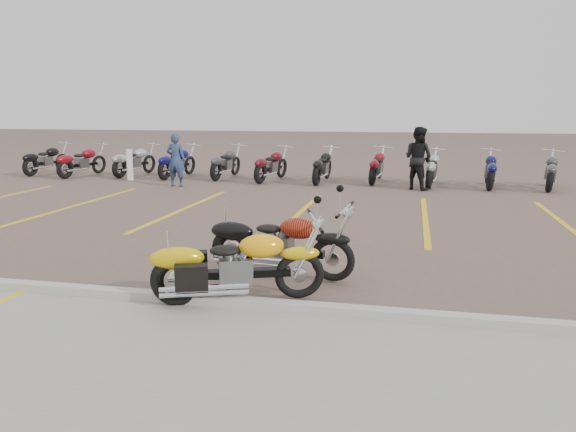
% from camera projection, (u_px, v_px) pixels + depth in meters
% --- Properties ---
extents(ground, '(100.00, 100.00, 0.00)m').
position_uv_depth(ground, '(247.00, 261.00, 8.50)').
color(ground, brown).
rests_on(ground, ground).
extents(concrete_apron, '(60.00, 5.00, 0.01)m').
position_uv_depth(concrete_apron, '(74.00, 416.00, 4.18)').
color(concrete_apron, '#9E9B93').
rests_on(concrete_apron, ground).
extents(curb, '(60.00, 0.18, 0.12)m').
position_uv_depth(curb, '(198.00, 300.00, 6.57)').
color(curb, '#ADAAA3').
rests_on(curb, ground).
extents(parking_stripes, '(38.00, 5.50, 0.01)m').
position_uv_depth(parking_stripes, '(299.00, 214.00, 12.33)').
color(parking_stripes, gold).
rests_on(parking_stripes, ground).
extents(yellow_cruiser, '(1.95, 0.86, 0.84)m').
position_uv_depth(yellow_cruiser, '(235.00, 269.00, 6.58)').
color(yellow_cruiser, black).
rests_on(yellow_cruiser, ground).
extents(flame_cruiser, '(2.06, 0.42, 0.85)m').
position_uv_depth(flame_cruiser, '(278.00, 247.00, 7.61)').
color(flame_cruiser, black).
rests_on(flame_cruiser, ground).
extents(person_a, '(0.58, 0.39, 1.58)m').
position_uv_depth(person_a, '(176.00, 160.00, 16.56)').
color(person_a, navy).
rests_on(person_a, ground).
extents(person_b, '(1.10, 1.05, 1.78)m').
position_uv_depth(person_b, '(418.00, 158.00, 15.91)').
color(person_b, black).
rests_on(person_b, ground).
extents(bollard, '(0.17, 0.17, 1.00)m').
position_uv_depth(bollard, '(130.00, 165.00, 18.09)').
color(bollard, white).
rests_on(bollard, ground).
extents(bg_bike_row, '(17.41, 2.07, 1.10)m').
position_uv_depth(bg_bike_row, '(271.00, 164.00, 17.95)').
color(bg_bike_row, black).
rests_on(bg_bike_row, ground).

